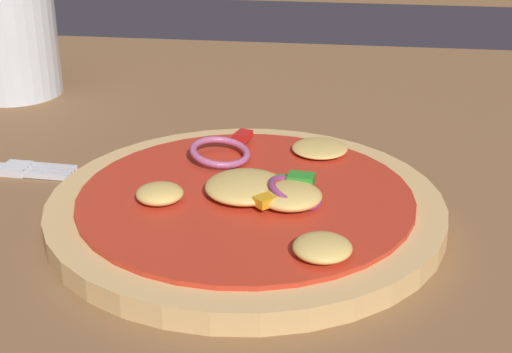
# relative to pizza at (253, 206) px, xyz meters

# --- Properties ---
(dining_table) EXTENTS (1.33, 0.90, 0.04)m
(dining_table) POSITION_rel_pizza_xyz_m (-0.00, -0.02, -0.03)
(dining_table) COLOR brown
(dining_table) RESTS_ON ground
(pizza) EXTENTS (0.24, 0.24, 0.03)m
(pizza) POSITION_rel_pizza_xyz_m (0.00, 0.00, 0.00)
(pizza) COLOR tan
(pizza) RESTS_ON dining_table
(beer_glass) EXTENTS (0.08, 0.08, 0.14)m
(beer_glass) POSITION_rel_pizza_xyz_m (-0.24, 0.22, 0.05)
(beer_glass) COLOR silver
(beer_glass) RESTS_ON dining_table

